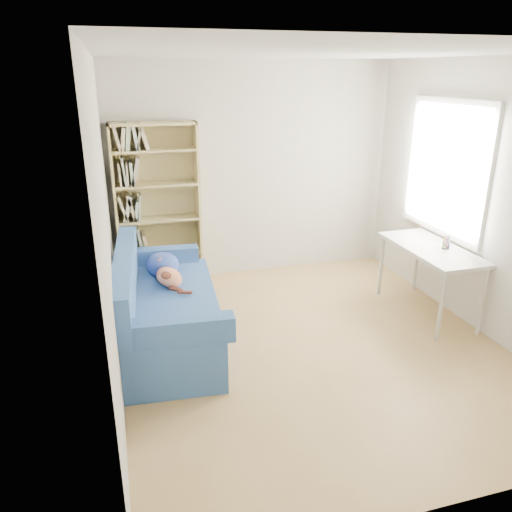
% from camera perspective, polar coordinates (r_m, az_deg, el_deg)
% --- Properties ---
extents(ground, '(4.00, 4.00, 0.00)m').
position_cam_1_polar(ground, '(4.89, 6.16, -10.00)').
color(ground, '#A27E49').
rests_on(ground, ground).
extents(room_shell, '(3.54, 4.04, 2.62)m').
position_cam_1_polar(room_shell, '(4.37, 8.03, 9.28)').
color(room_shell, silver).
rests_on(room_shell, ground).
extents(sofa, '(1.03, 1.93, 0.92)m').
position_cam_1_polar(sofa, '(4.82, -10.61, -6.03)').
color(sofa, navy).
rests_on(sofa, ground).
extents(bookshelf, '(0.97, 0.30, 1.94)m').
position_cam_1_polar(bookshelf, '(5.95, -11.09, 4.69)').
color(bookshelf, tan).
rests_on(bookshelf, ground).
extents(desk, '(0.57, 1.23, 0.75)m').
position_cam_1_polar(desk, '(5.50, 19.38, 0.24)').
color(desk, white).
rests_on(desk, ground).
extents(pen_cup, '(0.08, 0.08, 0.15)m').
position_cam_1_polar(pen_cup, '(5.47, 20.91, 1.32)').
color(pen_cup, white).
rests_on(pen_cup, desk).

